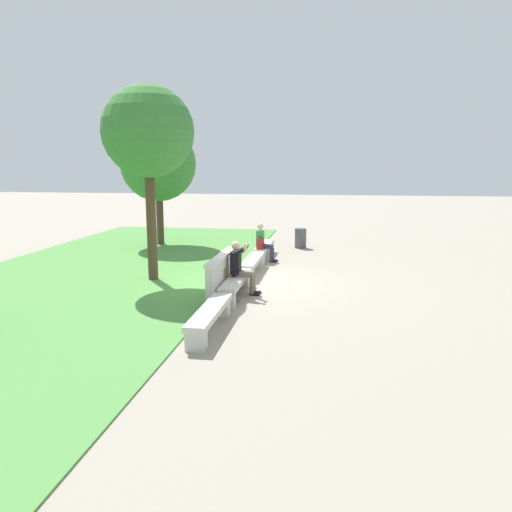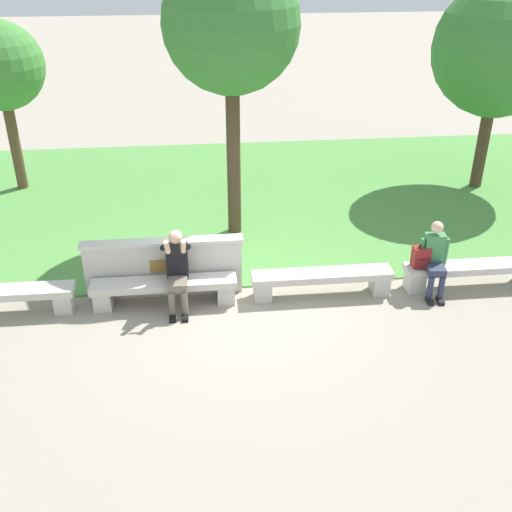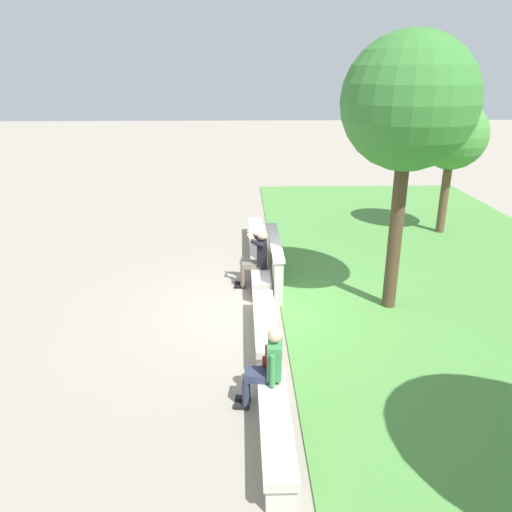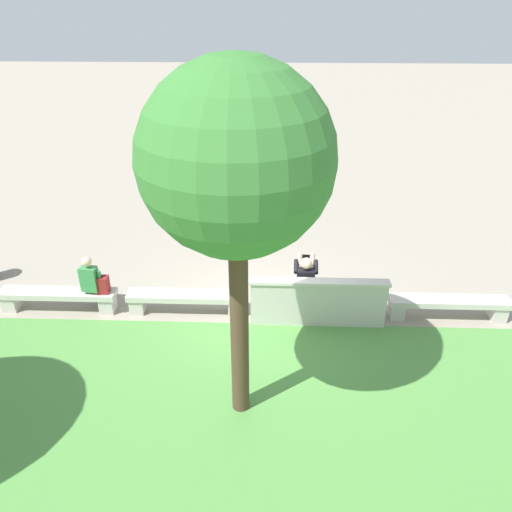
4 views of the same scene
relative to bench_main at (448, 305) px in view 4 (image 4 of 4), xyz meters
The scene contains 11 objects.
ground_plane 3.93m from the bench_main, ahead, with size 80.00×80.00×0.00m, color gray.
grass_strip 5.88m from the bench_main, 48.20° to the left, with size 22.19×8.00×0.03m, color #518E42.
bench_main is the anchor object (origin of this frame).
bench_near 2.61m from the bench_main, ahead, with size 2.36×0.40×0.45m.
bench_mid 5.22m from the bench_main, ahead, with size 2.36×0.40×0.45m.
bench_far 7.83m from the bench_main, ahead, with size 2.36×0.40×0.45m.
backrest_wall_with_plaque 2.64m from the bench_main, ahead, with size 2.64×0.24×1.01m.
person_photographer 2.88m from the bench_main, ahead, with size 0.48×0.73×1.32m.
person_distant 7.10m from the bench_main, ahead, with size 0.48×0.70×1.26m.
backpack 6.90m from the bench_main, ahead, with size 0.28×0.24×0.43m.
tree_behind_wall 5.98m from the bench_main, 33.17° to the left, with size 2.44×2.44×5.23m.
Camera 4 is at (-0.41, 8.38, 5.80)m, focal length 35.00 mm.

